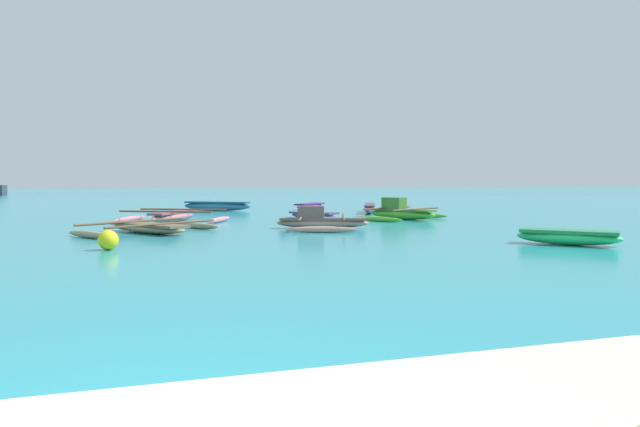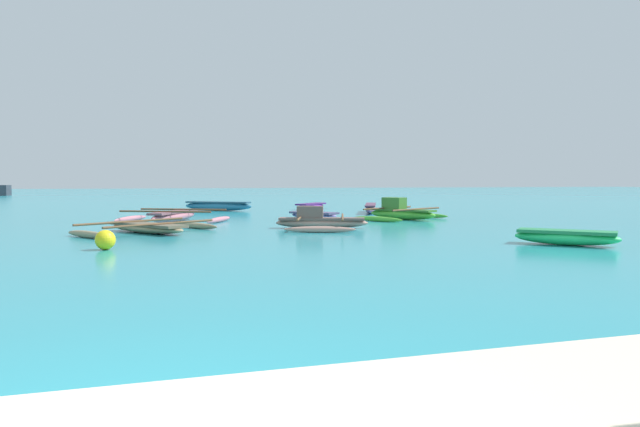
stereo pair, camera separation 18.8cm
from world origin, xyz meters
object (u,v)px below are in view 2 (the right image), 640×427
object	(u,v)px
moored_boat_1	(320,221)
moored_boat_4	(401,212)
moored_boat_3	(371,208)
moored_boat_0	(314,215)
moored_boat_5	(566,237)
moored_boat_2	(218,206)
moored_boat_8	(311,206)
moored_boat_7	(147,228)
mooring_buoy_0	(105,240)
moored_boat_6	(174,216)

from	to	relation	value
moored_boat_1	moored_boat_4	distance (m)	5.54
moored_boat_3	moored_boat_4	world-z (taller)	moored_boat_4
moored_boat_0	moored_boat_5	bearing A→B (deg)	-19.35
moored_boat_2	moored_boat_5	size ratio (longest dim) A/B	1.58
moored_boat_4	moored_boat_2	bearing A→B (deg)	-174.38
moored_boat_1	moored_boat_8	world-z (taller)	moored_boat_1
moored_boat_2	moored_boat_7	distance (m)	12.86
moored_boat_7	moored_boat_5	bearing A→B (deg)	21.56
moored_boat_0	moored_boat_5	distance (m)	11.50
moored_boat_7	mooring_buoy_0	bearing A→B (deg)	-47.69
moored_boat_0	moored_boat_7	bearing A→B (deg)	-91.72
moored_boat_3	moored_boat_7	size ratio (longest dim) A/B	0.88
moored_boat_2	mooring_buoy_0	xyz separation A→B (m)	(-4.49, -16.55, -0.04)
moored_boat_6	moored_boat_8	world-z (taller)	moored_boat_6
moored_boat_3	mooring_buoy_0	size ratio (longest dim) A/B	8.61
moored_boat_3	moored_boat_7	xyz separation A→B (m)	(-10.59, -8.10, -0.08)
moored_boat_7	mooring_buoy_0	xyz separation A→B (m)	(-0.90, -4.20, 0.07)
moored_boat_2	moored_boat_6	size ratio (longest dim) A/B	0.78
moored_boat_1	moored_boat_2	xyz separation A→B (m)	(-1.97, 12.27, 0.03)
moored_boat_1	moored_boat_7	size ratio (longest dim) A/B	0.89
moored_boat_5	moored_boat_8	distance (m)	18.93
moored_boat_8	moored_boat_0	bearing A→B (deg)	-151.31
moored_boat_1	moored_boat_6	xyz separation A→B (m)	(-4.55, 4.61, -0.02)
moored_boat_5	mooring_buoy_0	xyz separation A→B (m)	(-10.88, 2.25, 0.02)
moored_boat_3	moored_boat_4	size ratio (longest dim) A/B	0.95
moored_boat_0	moored_boat_2	distance (m)	8.36
moored_boat_5	moored_boat_6	bearing A→B (deg)	174.11
moored_boat_6	moored_boat_7	size ratio (longest dim) A/B	1.01
moored_boat_3	moored_boat_4	xyz separation A→B (m)	(-0.56, -4.75, 0.05)
mooring_buoy_0	moored_boat_6	bearing A→B (deg)	77.85
moored_boat_4	moored_boat_6	world-z (taller)	moored_boat_4
moored_boat_7	moored_boat_2	bearing A→B (deg)	128.23
moored_boat_4	moored_boat_0	bearing A→B (deg)	-139.51
moored_boat_6	moored_boat_4	bearing A→B (deg)	-71.56
moored_boat_1	moored_boat_7	xyz separation A→B (m)	(-5.56, -0.08, -0.08)
moored_boat_4	moored_boat_3	bearing A→B (deg)	143.26
moored_boat_1	moored_boat_3	xyz separation A→B (m)	(5.03, 8.02, 0.01)
moored_boat_2	moored_boat_7	size ratio (longest dim) A/B	0.79
moored_boat_0	moored_boat_2	bearing A→B (deg)	165.20
moored_boat_8	moored_boat_4	bearing A→B (deg)	-128.34
moored_boat_0	mooring_buoy_0	distance (m)	11.56
moored_boat_0	moored_boat_7	distance (m)	8.06
moored_boat_4	moored_boat_7	bearing A→B (deg)	-101.47
moored_boat_2	moored_boat_1	bearing A→B (deg)	-45.94
moored_boat_3	mooring_buoy_0	xyz separation A→B (m)	(-11.49, -12.30, -0.02)
moored_boat_3	mooring_buoy_0	world-z (taller)	mooring_buoy_0
moored_boat_5	moored_boat_3	bearing A→B (deg)	132.86
moored_boat_0	moored_boat_3	bearing A→B (deg)	95.72
moored_boat_4	moored_boat_1	bearing A→B (deg)	-83.72
moored_boat_4	mooring_buoy_0	distance (m)	13.29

